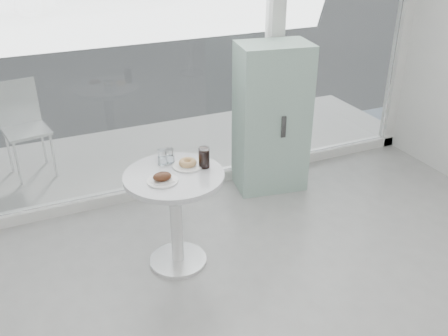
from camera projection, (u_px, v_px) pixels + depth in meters
name	position (u px, v px, depth m)	size (l,w,h in m)	color
storefront	(191.00, 6.00, 4.19)	(5.00, 0.14, 3.00)	white
main_table	(175.00, 201.00, 3.62)	(0.72, 0.72, 0.77)	white
patio_deck	(164.00, 152.00, 5.59)	(5.60, 1.60, 0.05)	beige
mint_cabinet	(271.00, 118.00, 4.65)	(0.71, 0.53, 1.40)	#85AA9A
patio_chair	(23.00, 122.00, 4.89)	(0.47, 0.47, 0.93)	white
plate_fritter	(163.00, 178.00, 3.42)	(0.22, 0.22, 0.07)	white
plate_donut	(188.00, 164.00, 3.62)	(0.22, 0.22, 0.05)	white
water_tumbler_a	(162.00, 158.00, 3.64)	(0.07, 0.07, 0.11)	white
water_tumbler_b	(170.00, 157.00, 3.67)	(0.07, 0.07, 0.11)	white
cola_glass	(204.00, 158.00, 3.59)	(0.08, 0.08, 0.15)	white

